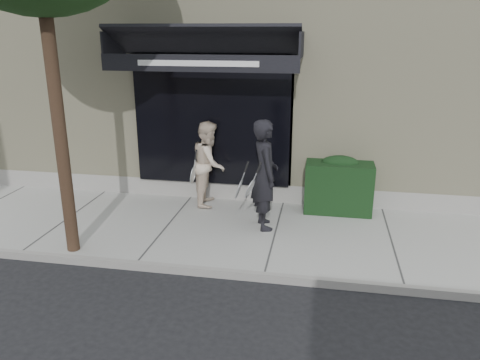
# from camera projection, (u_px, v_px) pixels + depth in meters

# --- Properties ---
(ground) EXTENTS (80.00, 80.00, 0.00)m
(ground) POSITION_uv_depth(u_px,v_px,m) (275.00, 238.00, 8.41)
(ground) COLOR black
(ground) RESTS_ON ground
(sidewalk) EXTENTS (20.00, 3.00, 0.12)m
(sidewalk) POSITION_uv_depth(u_px,v_px,m) (275.00, 235.00, 8.40)
(sidewalk) COLOR #9F9F9A
(sidewalk) RESTS_ON ground
(curb) EXTENTS (20.00, 0.10, 0.14)m
(curb) POSITION_uv_depth(u_px,v_px,m) (264.00, 277.00, 6.94)
(curb) COLOR gray
(curb) RESTS_ON ground
(building_facade) EXTENTS (14.30, 8.04, 5.64)m
(building_facade) POSITION_uv_depth(u_px,v_px,m) (298.00, 63.00, 12.22)
(building_facade) COLOR beige
(building_facade) RESTS_ON ground
(hedge) EXTENTS (1.30, 0.70, 1.14)m
(hedge) POSITION_uv_depth(u_px,v_px,m) (339.00, 185.00, 9.20)
(hedge) COLOR black
(hedge) RESTS_ON sidewalk
(pedestrian_front) EXTENTS (0.84, 0.94, 1.99)m
(pedestrian_front) POSITION_uv_depth(u_px,v_px,m) (265.00, 175.00, 8.30)
(pedestrian_front) COLOR black
(pedestrian_front) RESTS_ON sidewalk
(pedestrian_back) EXTENTS (0.74, 0.95, 1.73)m
(pedestrian_back) POSITION_uv_depth(u_px,v_px,m) (209.00, 163.00, 9.49)
(pedestrian_back) COLOR beige
(pedestrian_back) RESTS_ON sidewalk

